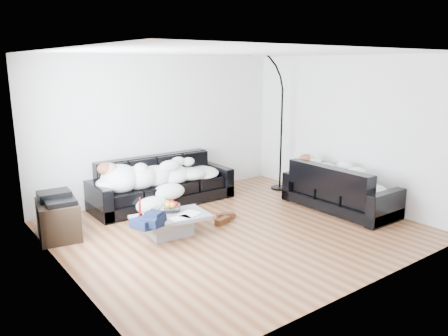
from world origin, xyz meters
TOP-DOWN VIEW (x-y plane):
  - ground at (0.00, 0.00)m, footprint 5.00×5.00m
  - wall_back at (0.00, 2.25)m, footprint 5.00×0.02m
  - wall_left at (-2.50, 0.00)m, footprint 0.02×4.50m
  - wall_right at (2.50, 0.00)m, footprint 0.02×4.50m
  - ceiling at (0.00, 0.00)m, footprint 5.00×5.00m
  - sofa_back at (-0.28, 1.75)m, footprint 2.54×0.88m
  - sofa_right at (2.02, -0.32)m, footprint 0.84×1.96m
  - sleeper_back at (-0.28, 1.70)m, footprint 2.15×0.74m
  - sleeper_right at (2.02, -0.32)m, footprint 0.71×1.68m
  - teal_cushion at (1.96, 0.29)m, footprint 0.42×0.38m
  - coffee_table at (-0.92, 0.36)m, footprint 1.14×0.75m
  - fruit_bowl at (-0.81, 0.53)m, footprint 0.33×0.33m
  - wine_glass_a at (-1.09, 0.44)m, footprint 0.09×0.09m
  - wine_glass_b at (-1.19, 0.39)m, footprint 0.08×0.08m
  - wine_glass_c at (-1.05, 0.35)m, footprint 0.09×0.09m
  - candle_left at (-1.31, 0.56)m, footprint 0.05×0.05m
  - candle_right at (-1.26, 0.62)m, footprint 0.05×0.05m
  - newspaper_a at (-0.68, 0.24)m, footprint 0.40×0.36m
  - newspaper_b at (-0.87, 0.17)m, footprint 0.29×0.21m
  - navy_jacket at (-1.35, 0.11)m, footprint 0.49×0.45m
  - shoes at (0.05, 0.37)m, footprint 0.50×0.38m
  - av_cabinet at (-2.24, 1.30)m, footprint 0.66×0.86m
  - stereo at (-2.24, 1.30)m, footprint 0.47×0.38m
  - floor_lamp at (2.09, 1.23)m, footprint 0.94×0.55m

SIDE VIEW (x-z plane):
  - ground at x=0.00m, z-range 0.00..0.00m
  - shoes at x=0.05m, z-range 0.00..0.11m
  - coffee_table at x=-0.92m, z-range 0.00..0.31m
  - av_cabinet at x=-2.24m, z-range 0.00..0.54m
  - newspaper_a at x=-0.68m, z-range 0.32..0.32m
  - newspaper_b at x=-0.87m, z-range 0.32..0.32m
  - wine_glass_b at x=-1.19m, z-range 0.31..0.47m
  - wine_glass_a at x=-1.09m, z-range 0.31..0.48m
  - fruit_bowl at x=-0.81m, z-range 0.31..0.48m
  - sofa_right at x=2.02m, z-range 0.00..0.79m
  - wine_glass_c at x=-1.05m, z-range 0.31..0.50m
  - sofa_back at x=-0.28m, z-range 0.00..0.83m
  - candle_left at x=-1.31m, z-range 0.31..0.53m
  - candle_right at x=-1.26m, z-range 0.31..0.58m
  - navy_jacket at x=-1.35m, z-range 0.39..0.59m
  - stereo at x=-2.24m, z-range 0.54..0.67m
  - sleeper_right at x=2.02m, z-range 0.42..0.83m
  - sleeper_back at x=-0.28m, z-range 0.42..0.85m
  - teal_cushion at x=1.96m, z-range 0.62..0.82m
  - floor_lamp at x=2.09m, z-range 0.00..2.42m
  - wall_back at x=0.00m, z-range 0.00..2.60m
  - wall_left at x=-2.50m, z-range 0.00..2.60m
  - wall_right at x=2.50m, z-range 0.00..2.60m
  - ceiling at x=0.00m, z-range 2.60..2.60m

